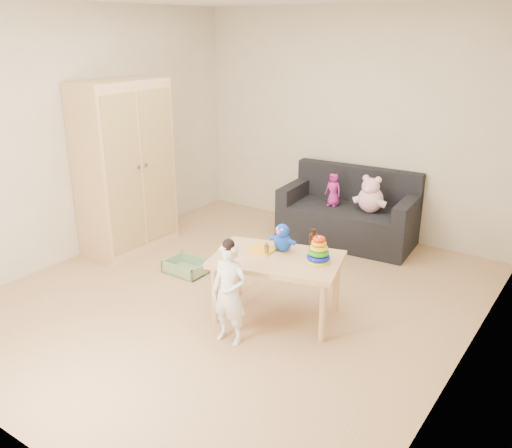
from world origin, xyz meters
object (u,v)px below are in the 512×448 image
Objects in this scene: sofa at (347,224)px; toddler at (229,294)px; wardrobe at (125,167)px; play_table at (277,287)px.

toddler is (0.18, -2.46, 0.20)m from sofa.
toddler is (2.15, -0.94, -0.51)m from wardrobe.
play_table is (0.27, -1.92, 0.07)m from sofa.
toddler is at bearing -23.67° from wardrobe.
wardrobe is 2.59m from sofa.
sofa is at bearing 98.00° from play_table.
sofa is at bearing 89.41° from toddler.
wardrobe is at bearing 151.54° from toddler.
toddler is at bearing -90.72° from sofa.
wardrobe is 1.23× the size of sofa.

